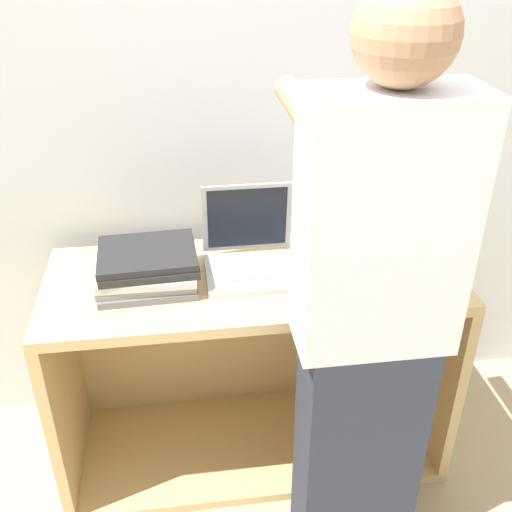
{
  "coord_description": "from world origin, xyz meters",
  "views": [
    {
      "loc": [
        -0.21,
        -1.37,
        1.81
      ],
      "look_at": [
        0.0,
        0.19,
        0.9
      ],
      "focal_mm": 42.0,
      "sensor_mm": 36.0,
      "label": 1
    }
  ],
  "objects_px": {
    "person": "(370,326)",
    "laptop_open": "(251,254)",
    "laptop_stack_left": "(147,267)",
    "laptop_stack_right": "(354,247)"
  },
  "relations": [
    {
      "from": "laptop_open",
      "to": "laptop_stack_left",
      "type": "relative_size",
      "value": 0.94
    },
    {
      "from": "laptop_open",
      "to": "person",
      "type": "distance_m",
      "value": 0.54
    },
    {
      "from": "laptop_stack_left",
      "to": "laptop_stack_right",
      "type": "distance_m",
      "value": 0.67
    },
    {
      "from": "laptop_stack_left",
      "to": "laptop_stack_right",
      "type": "xyz_separation_m",
      "value": [
        0.67,
        -0.0,
        0.02
      ]
    },
    {
      "from": "laptop_open",
      "to": "person",
      "type": "bearing_deg",
      "value": -61.69
    },
    {
      "from": "laptop_stack_left",
      "to": "laptop_stack_right",
      "type": "bearing_deg",
      "value": -0.02
    },
    {
      "from": "person",
      "to": "laptop_stack_left",
      "type": "bearing_deg",
      "value": 144.02
    },
    {
      "from": "laptop_stack_left",
      "to": "person",
      "type": "distance_m",
      "value": 0.73
    },
    {
      "from": "person",
      "to": "laptop_open",
      "type": "bearing_deg",
      "value": 118.31
    },
    {
      "from": "laptop_open",
      "to": "laptop_stack_left",
      "type": "distance_m",
      "value": 0.34
    }
  ]
}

